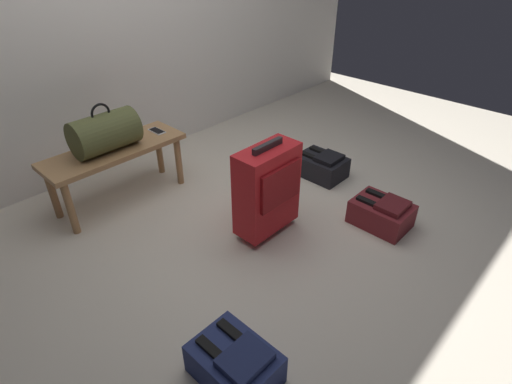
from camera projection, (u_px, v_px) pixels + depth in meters
The scene contains 8 objects.
ground_plane at pixel (269, 224), 2.82m from camera, with size 6.60×6.60×0.00m, color beige.
bench at pixel (116, 156), 2.89m from camera, with size 1.00×0.36×0.43m.
duffel_bag_olive at pixel (105, 132), 2.76m from camera, with size 0.44×0.26×0.34m.
cell_phone at pixel (157, 131), 3.08m from camera, with size 0.07×0.14×0.01m.
suitcase_upright_red at pixel (267, 189), 2.57m from camera, with size 0.43×0.23×0.66m.
backpack_maroon at pixel (382, 213), 2.77m from camera, with size 0.28×0.38×0.21m.
backpack_dark at pixel (322, 166), 3.33m from camera, with size 0.28×0.38×0.21m.
backpack_navy at pixel (235, 364), 1.80m from camera, with size 0.28×0.38×0.21m.
Camera 1 is at (-1.69, -1.47, 1.72)m, focal length 28.42 mm.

